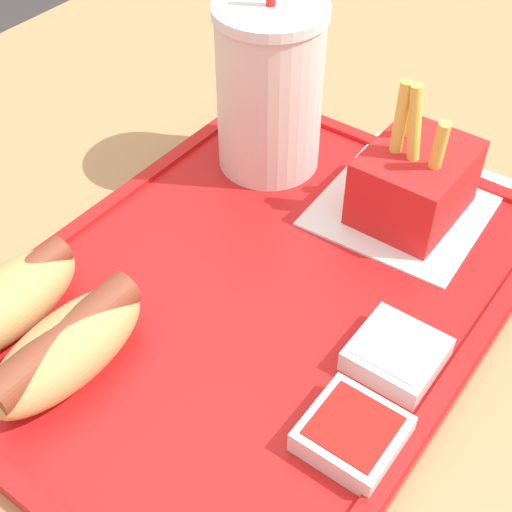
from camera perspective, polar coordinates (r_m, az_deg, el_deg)
food_tray at (r=0.50m, az=0.00°, el=-2.83°), size 0.41×0.30×0.01m
paper_napkin at (r=0.58m, az=12.03°, el=4.26°), size 0.15×0.13×0.00m
soda_cup at (r=0.57m, az=1.10°, el=13.21°), size 0.09×0.09×0.17m
hot_dog_far at (r=0.49m, az=-19.62°, el=-3.60°), size 0.12×0.05×0.04m
hot_dog_near at (r=0.45m, az=-14.88°, el=-7.05°), size 0.12×0.05×0.04m
fries_carton at (r=0.55m, az=12.54°, el=5.86°), size 0.09×0.07×0.11m
sauce_cup_mayo at (r=0.46m, az=11.19°, el=-7.66°), size 0.05×0.05×0.02m
sauce_cup_ketchup at (r=0.42m, az=7.73°, el=-13.86°), size 0.05×0.05×0.02m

